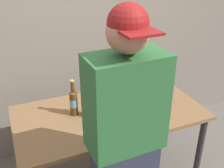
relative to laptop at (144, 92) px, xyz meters
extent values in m
cube|color=olive|center=(-0.39, -0.12, -0.06)|extent=(1.55, 0.82, 0.03)
cylinder|color=#2D2D30|center=(0.32, -0.47, -0.43)|extent=(0.05, 0.05, 0.70)
cylinder|color=#2D2D30|center=(-1.11, 0.23, -0.43)|extent=(0.05, 0.05, 0.70)
cylinder|color=#2D2D30|center=(0.32, 0.23, -0.43)|extent=(0.05, 0.05, 0.70)
cube|color=#B7BABC|center=(-0.02, -0.04, -0.04)|extent=(0.40, 0.35, 0.01)
cube|color=#232326|center=(-0.03, -0.06, -0.03)|extent=(0.32, 0.24, 0.00)
cube|color=#B7BABC|center=(0.04, 0.08, 0.06)|extent=(0.33, 0.19, 0.20)
cube|color=black|center=(0.03, 0.08, 0.06)|extent=(0.31, 0.17, 0.18)
cylinder|color=#472B14|center=(-0.58, -0.11, 0.06)|extent=(0.06, 0.06, 0.20)
cone|color=#472B14|center=(-0.58, -0.11, 0.17)|extent=(0.06, 0.06, 0.02)
cylinder|color=#472B14|center=(-0.58, -0.11, 0.22)|extent=(0.03, 0.03, 0.08)
cylinder|color=#BFB74C|center=(-0.58, -0.11, 0.27)|extent=(0.03, 0.03, 0.01)
cylinder|color=#49DFB6|center=(-0.58, -0.11, 0.07)|extent=(0.07, 0.07, 0.07)
cylinder|color=brown|center=(-0.67, -0.05, 0.05)|extent=(0.06, 0.06, 0.20)
cone|color=brown|center=(-0.67, -0.05, 0.16)|extent=(0.06, 0.06, 0.02)
cylinder|color=brown|center=(-0.67, -0.05, 0.21)|extent=(0.03, 0.03, 0.08)
cylinder|color=#BFB74C|center=(-0.67, -0.05, 0.26)|extent=(0.03, 0.03, 0.01)
cylinder|color=#6FAFE1|center=(-0.67, -0.05, 0.06)|extent=(0.07, 0.07, 0.07)
cube|color=#2D6B38|center=(-0.56, -0.77, 0.43)|extent=(0.43, 0.25, 0.56)
sphere|color=tan|center=(-0.56, -0.77, 0.82)|extent=(0.21, 0.21, 0.21)
sphere|color=maroon|center=(-0.56, -0.77, 0.85)|extent=(0.20, 0.20, 0.20)
cube|color=maroon|center=(-0.56, -0.89, 0.84)|extent=(0.17, 0.12, 0.01)
cube|color=gray|center=(-0.39, 0.59, 0.52)|extent=(6.00, 0.10, 2.60)
camera|label=1|loc=(-1.11, -1.88, 1.16)|focal=43.18mm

